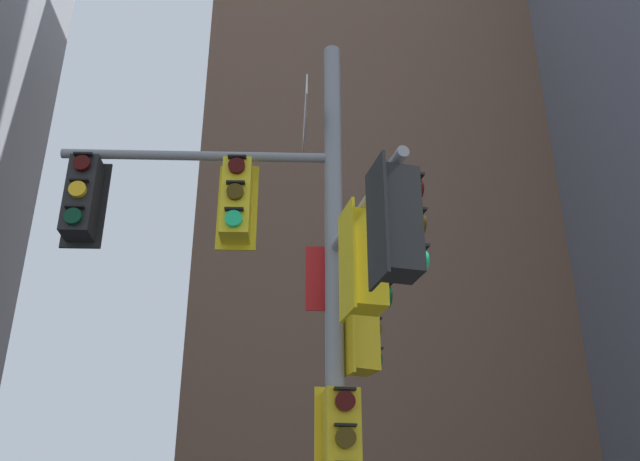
{
  "coord_description": "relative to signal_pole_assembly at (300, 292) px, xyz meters",
  "views": [
    {
      "loc": [
        -0.49,
        -7.49,
        1.82
      ],
      "look_at": [
        -0.15,
        0.31,
        5.52
      ],
      "focal_mm": 39.86,
      "sensor_mm": 36.0,
      "label": 1
    }
  ],
  "objects": [
    {
      "name": "signal_pole_assembly",
      "position": [
        0.0,
        0.0,
        0.0
      ],
      "size": [
        3.99,
        2.91,
        8.03
      ],
      "color": "gray",
      "rests_on": "ground"
    },
    {
      "name": "building_mid_block",
      "position": [
        4.23,
        23.28,
        10.46
      ],
      "size": [
        15.53,
        15.53,
        29.87
      ],
      "primitive_type": "cube",
      "color": "brown",
      "rests_on": "ground"
    }
  ]
}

